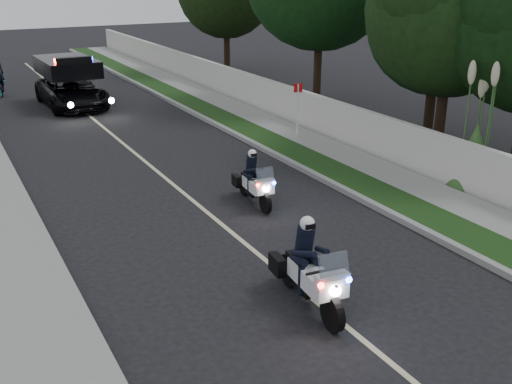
% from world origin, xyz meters
% --- Properties ---
extents(ground, '(120.00, 120.00, 0.00)m').
position_xyz_m(ground, '(0.00, 0.00, 0.00)').
color(ground, black).
rests_on(ground, ground).
extents(curb_right, '(0.20, 60.00, 0.15)m').
position_xyz_m(curb_right, '(4.10, 10.00, 0.07)').
color(curb_right, gray).
rests_on(curb_right, ground).
extents(grass_verge, '(1.20, 60.00, 0.16)m').
position_xyz_m(grass_verge, '(4.80, 10.00, 0.08)').
color(grass_verge, '#193814').
rests_on(grass_verge, ground).
extents(sidewalk_right, '(1.40, 60.00, 0.16)m').
position_xyz_m(sidewalk_right, '(6.10, 10.00, 0.08)').
color(sidewalk_right, gray).
rests_on(sidewalk_right, ground).
extents(property_wall, '(0.22, 60.00, 1.50)m').
position_xyz_m(property_wall, '(7.10, 10.00, 0.75)').
color(property_wall, beige).
rests_on(property_wall, ground).
extents(curb_left, '(0.20, 60.00, 0.15)m').
position_xyz_m(curb_left, '(-4.10, 10.00, 0.07)').
color(curb_left, gray).
rests_on(curb_left, ground).
extents(lane_marking, '(0.12, 50.00, 0.01)m').
position_xyz_m(lane_marking, '(0.00, 10.00, 0.00)').
color(lane_marking, '#BFB78C').
rests_on(lane_marking, ground).
extents(police_moto_left, '(0.95, 2.19, 1.81)m').
position_xyz_m(police_moto_left, '(-0.20, -0.12, 0.00)').
color(police_moto_left, silver).
rests_on(police_moto_left, ground).
extents(police_moto_right, '(0.79, 1.83, 1.52)m').
position_xyz_m(police_moto_right, '(1.41, 5.06, 0.00)').
color(police_moto_right, white).
rests_on(police_moto_right, ground).
extents(police_suv, '(2.59, 5.34, 2.57)m').
position_xyz_m(police_suv, '(-0.21, 19.80, 0.00)').
color(police_suv, black).
rests_on(police_suv, ground).
extents(bicycle, '(0.63, 1.60, 0.82)m').
position_xyz_m(bicycle, '(-2.87, 24.13, 0.00)').
color(bicycle, black).
rests_on(bicycle, ground).
extents(cyclist, '(0.69, 0.49, 1.81)m').
position_xyz_m(cyclist, '(-2.87, 24.13, 0.00)').
color(cyclist, black).
rests_on(cyclist, ground).
extents(sign_post, '(0.42, 0.42, 2.16)m').
position_xyz_m(sign_post, '(6.00, 10.13, 0.00)').
color(sign_post, '#A8220C').
rests_on(sign_post, ground).
extents(pampas_far, '(1.70, 1.70, 4.29)m').
position_xyz_m(pampas_far, '(7.60, 3.11, 0.00)').
color(pampas_far, beige).
rests_on(pampas_far, ground).
extents(tree_right_b, '(6.34, 6.34, 9.33)m').
position_xyz_m(tree_right_b, '(9.31, 6.22, 0.00)').
color(tree_right_b, '#193612').
rests_on(tree_right_b, ground).
extents(tree_right_c, '(5.50, 5.50, 8.22)m').
position_xyz_m(tree_right_c, '(10.06, 7.50, 0.00)').
color(tree_right_c, '#103411').
rests_on(tree_right_c, ground).
extents(tree_right_d, '(9.07, 9.07, 11.59)m').
position_xyz_m(tree_right_d, '(9.97, 14.72, 0.00)').
color(tree_right_d, '#143D14').
rests_on(tree_right_d, ground).
extents(tree_right_e, '(7.38, 7.38, 9.57)m').
position_xyz_m(tree_right_e, '(10.24, 24.86, 0.00)').
color(tree_right_e, '#1A320F').
rests_on(tree_right_e, ground).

